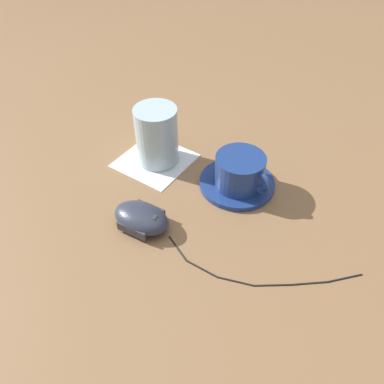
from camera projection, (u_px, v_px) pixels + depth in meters
ground_plane at (173, 166)px, 0.75m from camera, size 3.00×3.00×0.00m
saucer at (237, 183)px, 0.71m from camera, size 0.14×0.14×0.01m
coffee_cup at (241, 171)px, 0.68m from camera, size 0.09×0.12×0.06m
computer_mouse at (141, 218)px, 0.63m from camera, size 0.10×0.12×0.04m
mouse_cable at (256, 273)px, 0.57m from camera, size 0.20×0.24×0.00m
napkin_under_glass at (155, 160)px, 0.76m from camera, size 0.17×0.17×0.00m
drinking_glass at (157, 135)px, 0.73m from camera, size 0.08×0.08×0.12m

